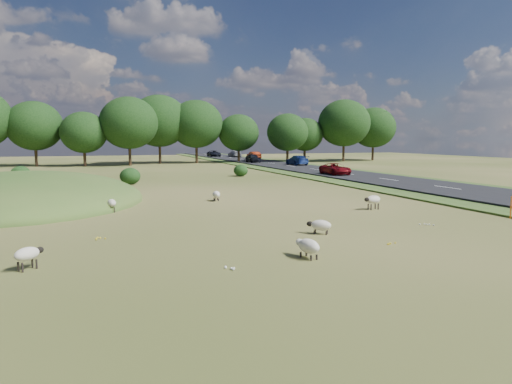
{
  "coord_description": "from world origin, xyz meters",
  "views": [
    {
      "loc": [
        -7.02,
        -21.87,
        4.19
      ],
      "look_at": [
        2.0,
        4.0,
        1.0
      ],
      "focal_mm": 32.0,
      "sensor_mm": 36.0,
      "label": 1
    }
  ],
  "objects_px": {
    "sheep_0": "(320,225)",
    "car_2": "(214,153)",
    "marker_post": "(511,208)",
    "sheep_4": "(28,254)",
    "sheep_1": "(216,195)",
    "car_4": "(297,160)",
    "sheep_2": "(112,203)",
    "car_6": "(253,158)",
    "car_0": "(235,154)",
    "car_1": "(254,155)",
    "car_7": "(335,169)",
    "sheep_5": "(373,200)",
    "sheep_3": "(308,246)"
  },
  "relations": [
    {
      "from": "sheep_0",
      "to": "car_2",
      "type": "bearing_deg",
      "value": -63.15
    },
    {
      "from": "marker_post",
      "to": "sheep_4",
      "type": "bearing_deg",
      "value": -174.71
    },
    {
      "from": "marker_post",
      "to": "sheep_1",
      "type": "bearing_deg",
      "value": 137.19
    },
    {
      "from": "car_2",
      "to": "car_4",
      "type": "distance_m",
      "value": 37.47
    },
    {
      "from": "sheep_1",
      "to": "car_2",
      "type": "height_order",
      "value": "car_2"
    },
    {
      "from": "sheep_4",
      "to": "car_4",
      "type": "xyz_separation_m",
      "value": [
        31.14,
        47.93,
        0.46
      ]
    },
    {
      "from": "marker_post",
      "to": "sheep_4",
      "type": "relative_size",
      "value": 1.22
    },
    {
      "from": "sheep_2",
      "to": "car_6",
      "type": "bearing_deg",
      "value": -34.76
    },
    {
      "from": "car_0",
      "to": "car_1",
      "type": "height_order",
      "value": "car_1"
    },
    {
      "from": "car_4",
      "to": "car_6",
      "type": "relative_size",
      "value": 1.19
    },
    {
      "from": "car_0",
      "to": "car_6",
      "type": "distance_m",
      "value": 23.89
    },
    {
      "from": "car_1",
      "to": "car_7",
      "type": "relative_size",
      "value": 1.02
    },
    {
      "from": "marker_post",
      "to": "car_1",
      "type": "height_order",
      "value": "car_1"
    },
    {
      "from": "car_0",
      "to": "sheep_4",
      "type": "bearing_deg",
      "value": 69.05
    },
    {
      "from": "sheep_0",
      "to": "sheep_1",
      "type": "xyz_separation_m",
      "value": [
        -1.62,
        12.18,
        0.02
      ]
    },
    {
      "from": "sheep_4",
      "to": "sheep_0",
      "type": "bearing_deg",
      "value": -32.67
    },
    {
      "from": "car_1",
      "to": "car_6",
      "type": "bearing_deg",
      "value": 70.39
    },
    {
      "from": "sheep_4",
      "to": "car_6",
      "type": "xyz_separation_m",
      "value": [
        27.34,
        57.73,
        0.45
      ]
    },
    {
      "from": "sheep_1",
      "to": "car_7",
      "type": "xyz_separation_m",
      "value": [
        17.53,
        15.11,
        0.46
      ]
    },
    {
      "from": "car_0",
      "to": "car_1",
      "type": "relative_size",
      "value": 1.1
    },
    {
      "from": "sheep_1",
      "to": "sheep_2",
      "type": "distance_m",
      "value": 7.41
    },
    {
      "from": "car_6",
      "to": "sheep_5",
      "type": "bearing_deg",
      "value": -100.85
    },
    {
      "from": "sheep_2",
      "to": "car_1",
      "type": "bearing_deg",
      "value": -33.31
    },
    {
      "from": "sheep_5",
      "to": "car_4",
      "type": "bearing_deg",
      "value": -118.89
    },
    {
      "from": "sheep_0",
      "to": "car_0",
      "type": "xyz_separation_m",
      "value": [
        19.71,
        79.42,
        0.58
      ]
    },
    {
      "from": "car_7",
      "to": "sheep_5",
      "type": "bearing_deg",
      "value": -113.76
    },
    {
      "from": "car_6",
      "to": "sheep_2",
      "type": "bearing_deg",
      "value": -117.78
    },
    {
      "from": "car_0",
      "to": "car_4",
      "type": "distance_m",
      "value": 33.39
    },
    {
      "from": "car_4",
      "to": "car_2",
      "type": "bearing_deg",
      "value": -84.18
    },
    {
      "from": "car_0",
      "to": "car_7",
      "type": "height_order",
      "value": "car_0"
    },
    {
      "from": "sheep_4",
      "to": "car_6",
      "type": "bearing_deg",
      "value": 22.56
    },
    {
      "from": "sheep_5",
      "to": "car_1",
      "type": "xyz_separation_m",
      "value": [
        13.48,
        61.2,
        0.41
      ]
    },
    {
      "from": "sheep_1",
      "to": "car_1",
      "type": "height_order",
      "value": "car_1"
    },
    {
      "from": "sheep_1",
      "to": "car_2",
      "type": "bearing_deg",
      "value": 173.26
    },
    {
      "from": "car_7",
      "to": "car_0",
      "type": "bearing_deg",
      "value": 85.83
    },
    {
      "from": "sheep_1",
      "to": "car_7",
      "type": "distance_m",
      "value": 23.15
    },
    {
      "from": "car_0",
      "to": "car_6",
      "type": "bearing_deg",
      "value": 80.85
    },
    {
      "from": "sheep_5",
      "to": "car_6",
      "type": "height_order",
      "value": "car_6"
    },
    {
      "from": "marker_post",
      "to": "sheep_1",
      "type": "distance_m",
      "value": 17.62
    },
    {
      "from": "sheep_0",
      "to": "sheep_5",
      "type": "bearing_deg",
      "value": -101.94
    },
    {
      "from": "sheep_4",
      "to": "sheep_3",
      "type": "bearing_deg",
      "value": -52.39
    },
    {
      "from": "sheep_0",
      "to": "sheep_5",
      "type": "xyz_separation_m",
      "value": [
        6.23,
        5.3,
        0.2
      ]
    },
    {
      "from": "sheep_2",
      "to": "car_4",
      "type": "distance_m",
      "value": 46.2
    },
    {
      "from": "car_2",
      "to": "car_7",
      "type": "distance_m",
      "value": 56.02
    },
    {
      "from": "sheep_4",
      "to": "car_0",
      "type": "distance_m",
      "value": 87.08
    },
    {
      "from": "sheep_2",
      "to": "car_7",
      "type": "bearing_deg",
      "value": -60.85
    },
    {
      "from": "sheep_2",
      "to": "sheep_1",
      "type": "bearing_deg",
      "value": -75.47
    },
    {
      "from": "sheep_2",
      "to": "sheep_3",
      "type": "relative_size",
      "value": 0.85
    },
    {
      "from": "marker_post",
      "to": "car_0",
      "type": "relative_size",
      "value": 0.24
    },
    {
      "from": "marker_post",
      "to": "sheep_4",
      "type": "height_order",
      "value": "marker_post"
    }
  ]
}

